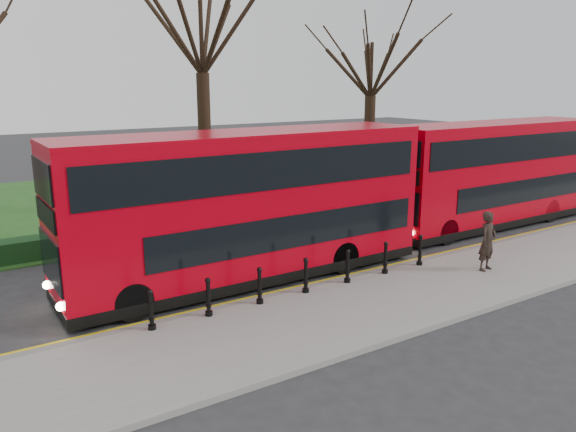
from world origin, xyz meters
TOP-DOWN VIEW (x-y plane):
  - ground at (0.00, 0.00)m, footprint 120.00×120.00m
  - pavement at (0.00, -3.00)m, footprint 60.00×4.00m
  - kerb at (0.00, -1.00)m, footprint 60.00×0.25m
  - grass_verge at (0.00, 15.00)m, footprint 60.00×18.00m
  - hedge at (0.00, 6.80)m, footprint 60.00×0.90m
  - yellow_line_outer at (0.00, -0.70)m, footprint 60.00×0.10m
  - yellow_line_inner at (0.00, -0.50)m, footprint 60.00×0.10m
  - tree_mid at (2.00, 10.00)m, footprint 7.61×7.61m
  - tree_right at (12.00, 10.00)m, footprint 6.26×6.26m
  - bollard_row at (-0.10, -1.35)m, footprint 9.46×0.15m
  - bus_lead at (-0.72, 0.92)m, footprint 11.77×2.70m
  - bus_rear at (11.52, 1.29)m, footprint 11.24×2.58m
  - pedestrian at (6.00, -2.89)m, footprint 0.79×0.59m

SIDE VIEW (x-z plane):
  - ground at x=0.00m, z-range 0.00..0.00m
  - yellow_line_outer at x=0.00m, z-range 0.00..0.01m
  - yellow_line_inner at x=0.00m, z-range 0.00..0.01m
  - grass_verge at x=0.00m, z-range 0.00..0.06m
  - pavement at x=0.00m, z-range 0.00..0.15m
  - kerb at x=0.00m, z-range -0.01..0.15m
  - hedge at x=0.00m, z-range 0.00..0.80m
  - bollard_row at x=-0.10m, z-range 0.15..1.15m
  - pedestrian at x=6.00m, z-range 0.15..2.11m
  - bus_rear at x=11.52m, z-range 0.02..4.49m
  - bus_lead at x=-0.72m, z-range 0.02..4.70m
  - tree_right at x=12.00m, z-range 2.21..11.98m
  - tree_mid at x=2.00m, z-range 2.70..14.59m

